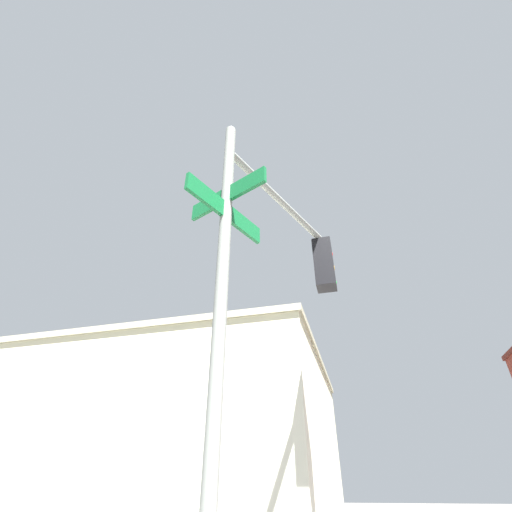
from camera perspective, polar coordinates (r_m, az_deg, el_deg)
The scene contains 3 objects.
traffic_signal_near at distance 4.23m, azimuth 4.30°, elevation -3.08°, with size 1.44×2.76×5.34m.
building_stucco at distance 30.83m, azimuth -9.70°, elevation -26.26°, with size 20.19×20.60×10.19m.
box_truck_second at distance 8.29m, azimuth -26.09°, elevation -28.87°, with size 8.88×2.43×3.35m.
Camera 1 is at (-5.61, -9.90, 1.67)m, focal length 25.29 mm.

